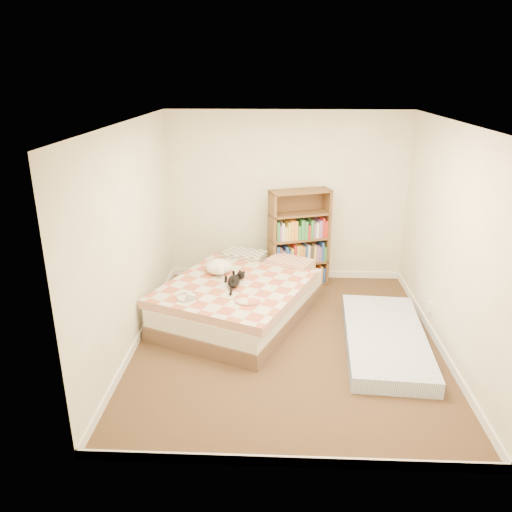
{
  "coord_description": "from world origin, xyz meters",
  "views": [
    {
      "loc": [
        -0.13,
        -5.18,
        2.98
      ],
      "look_at": [
        -0.38,
        0.3,
        0.96
      ],
      "focal_mm": 35.0,
      "sensor_mm": 36.0,
      "label": 1
    }
  ],
  "objects_px": {
    "black_cat": "(234,280)",
    "floor_mattress": "(385,339)",
    "bookshelf": "(299,250)",
    "white_dog": "(219,267)",
    "bed": "(241,297)"
  },
  "relations": [
    {
      "from": "floor_mattress",
      "to": "black_cat",
      "type": "relative_size",
      "value": 3.43
    },
    {
      "from": "bookshelf",
      "to": "floor_mattress",
      "type": "xyz_separation_m",
      "value": [
        0.95,
        -1.75,
        -0.45
      ]
    },
    {
      "from": "black_cat",
      "to": "floor_mattress",
      "type": "bearing_deg",
      "value": 7.84
    },
    {
      "from": "bookshelf",
      "to": "black_cat",
      "type": "xyz_separation_m",
      "value": [
        -0.84,
        -1.23,
        0.04
      ]
    },
    {
      "from": "floor_mattress",
      "to": "bed",
      "type": "bearing_deg",
      "value": 162.11
    },
    {
      "from": "bed",
      "to": "white_dog",
      "type": "xyz_separation_m",
      "value": [
        -0.29,
        0.17,
        0.35
      ]
    },
    {
      "from": "floor_mattress",
      "to": "white_dog",
      "type": "bearing_deg",
      "value": 160.82
    },
    {
      "from": "bookshelf",
      "to": "floor_mattress",
      "type": "height_order",
      "value": "bookshelf"
    },
    {
      "from": "floor_mattress",
      "to": "bookshelf",
      "type": "bearing_deg",
      "value": 122.63
    },
    {
      "from": "bed",
      "to": "black_cat",
      "type": "relative_size",
      "value": 4.48
    },
    {
      "from": "floor_mattress",
      "to": "white_dog",
      "type": "distance_m",
      "value": 2.25
    },
    {
      "from": "bookshelf",
      "to": "black_cat",
      "type": "height_order",
      "value": "bookshelf"
    },
    {
      "from": "black_cat",
      "to": "bed",
      "type": "bearing_deg",
      "value": 93.94
    },
    {
      "from": "bookshelf",
      "to": "white_dog",
      "type": "bearing_deg",
      "value": -159.04
    },
    {
      "from": "floor_mattress",
      "to": "black_cat",
      "type": "bearing_deg",
      "value": 168.04
    }
  ]
}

